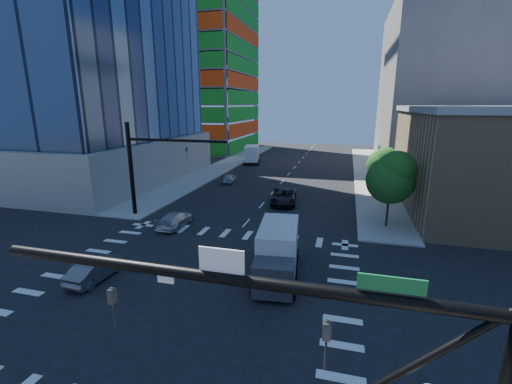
% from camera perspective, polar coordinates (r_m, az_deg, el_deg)
% --- Properties ---
extents(ground, '(160.00, 160.00, 0.00)m').
position_cam_1_polar(ground, '(21.90, -10.87, -15.27)').
color(ground, black).
rests_on(ground, ground).
extents(road_markings, '(20.00, 20.00, 0.01)m').
position_cam_1_polar(road_markings, '(21.90, -10.87, -15.26)').
color(road_markings, silver).
rests_on(road_markings, ground).
extents(sidewalk_ne, '(5.00, 60.00, 0.15)m').
position_cam_1_polar(sidewalk_ne, '(58.14, 18.43, 3.07)').
color(sidewalk_ne, gray).
rests_on(sidewalk_ne, ground).
extents(sidewalk_nw, '(5.00, 60.00, 0.15)m').
position_cam_1_polar(sidewalk_nw, '(61.74, -5.42, 4.37)').
color(sidewalk_nw, gray).
rests_on(sidewalk_nw, ground).
extents(construction_building, '(25.16, 34.50, 70.60)m').
position_cam_1_polar(construction_building, '(87.89, -10.42, 23.25)').
color(construction_building, gray).
rests_on(construction_building, ground).
extents(bg_building_ne, '(24.00, 30.00, 28.00)m').
position_cam_1_polar(bg_building_ne, '(74.40, 30.26, 15.02)').
color(bg_building_ne, slate).
rests_on(bg_building_ne, ground).
extents(signal_mast_nw, '(10.20, 0.40, 9.00)m').
position_cam_1_polar(signal_mast_nw, '(34.47, -18.15, 4.91)').
color(signal_mast_nw, black).
rests_on(signal_mast_nw, sidewalk_nw).
extents(tree_south, '(4.16, 4.16, 6.82)m').
position_cam_1_polar(tree_south, '(31.77, 21.80, 2.36)').
color(tree_south, '#382316').
rests_on(tree_south, sidewalk_ne).
extents(tree_north, '(3.54, 3.52, 5.78)m').
position_cam_1_polar(tree_north, '(43.67, 20.37, 4.59)').
color(tree_north, '#382316').
rests_on(tree_north, sidewalk_ne).
extents(car_nb_far, '(3.31, 5.99, 1.59)m').
position_cam_1_polar(car_nb_far, '(38.17, 4.67, -0.77)').
color(car_nb_far, black).
rests_on(car_nb_far, ground).
extents(car_sb_near, '(1.95, 4.64, 1.34)m').
position_cam_1_polar(car_sb_near, '(31.87, -13.25, -4.44)').
color(car_sb_near, silver).
rests_on(car_sb_near, ground).
extents(car_sb_mid, '(2.08, 3.95, 1.28)m').
position_cam_1_polar(car_sb_mid, '(48.67, -4.45, 2.36)').
color(car_sb_mid, '#B9BCC2').
rests_on(car_sb_mid, ground).
extents(car_sb_cross, '(1.62, 4.24, 1.38)m').
position_cam_1_polar(car_sb_cross, '(24.28, -25.05, -11.52)').
color(car_sb_cross, '#58575C').
rests_on(car_sb_cross, ground).
extents(box_truck_near, '(3.24, 6.34, 3.19)m').
position_cam_1_polar(box_truck_near, '(21.92, 3.51, -10.84)').
color(box_truck_near, black).
rests_on(box_truck_near, ground).
extents(box_truck_far, '(3.95, 6.76, 3.32)m').
position_cam_1_polar(box_truck_far, '(64.75, -0.66, 6.15)').
color(box_truck_far, black).
rests_on(box_truck_far, ground).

